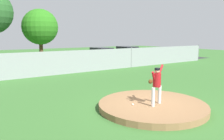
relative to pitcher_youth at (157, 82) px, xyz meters
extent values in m
plane|color=#386B2D|center=(0.07, 6.27, -1.17)|extent=(80.00, 80.00, 0.00)
cube|color=#2B2B2D|center=(0.07, 14.77, -1.17)|extent=(44.00, 7.00, 0.01)
cylinder|color=olive|center=(0.07, 0.27, -1.05)|extent=(4.46, 4.46, 0.24)
cylinder|color=silver|center=(-0.25, -0.08, -0.55)|extent=(0.13, 0.13, 0.75)
cylinder|color=silver|center=(0.27, 0.07, -0.55)|extent=(0.13, 0.13, 0.75)
cylinder|color=maroon|center=(0.01, 0.00, 0.09)|extent=(0.32, 0.32, 0.54)
cylinder|color=maroon|center=(0.19, 0.00, 0.46)|extent=(0.41, 0.20, 0.46)
cylinder|color=maroon|center=(-0.17, 0.00, 0.23)|extent=(0.29, 0.16, 0.46)
ellipsoid|color=#4C2D14|center=(-0.29, 0.05, 0.06)|extent=(0.20, 0.12, 0.18)
sphere|color=tan|center=(0.01, 0.00, 0.46)|extent=(0.20, 0.20, 0.20)
cylinder|color=black|center=(0.01, 0.00, 0.53)|extent=(0.21, 0.21, 0.09)
sphere|color=white|center=(-0.81, 0.48, -0.89)|extent=(0.07, 0.07, 0.07)
cube|color=gray|center=(0.07, 10.27, -0.25)|extent=(35.54, 0.03, 1.84)
cylinder|color=slate|center=(7.18, 10.27, -0.20)|extent=(0.07, 0.07, 1.94)
cylinder|color=slate|center=(17.84, 10.27, -0.20)|extent=(0.07, 0.07, 1.94)
cube|color=tan|center=(10.62, 15.25, -0.46)|extent=(2.10, 4.50, 0.79)
cube|color=black|center=(10.62, 15.25, 0.25)|extent=(1.85, 2.51, 0.62)
cylinder|color=black|center=(10.69, 16.61, -0.85)|extent=(1.96, 0.74, 0.64)
cylinder|color=black|center=(10.54, 13.88, -0.85)|extent=(1.96, 0.74, 0.64)
cube|color=#232328|center=(6.52, 14.63, -0.49)|extent=(1.74, 4.55, 0.72)
cube|color=black|center=(6.52, 14.63, 0.21)|extent=(1.60, 2.50, 0.69)
cylinder|color=black|center=(6.53, 16.04, -0.85)|extent=(1.79, 0.64, 0.64)
cylinder|color=black|center=(6.52, 13.22, -0.85)|extent=(1.79, 0.64, 0.64)
cylinder|color=#4C331E|center=(2.58, 23.37, 0.10)|extent=(0.49, 0.49, 2.54)
sphere|color=#297219|center=(2.58, 23.37, 2.99)|extent=(4.61, 4.61, 4.61)
camera|label=1|loc=(-6.35, -6.08, 1.82)|focal=35.52mm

